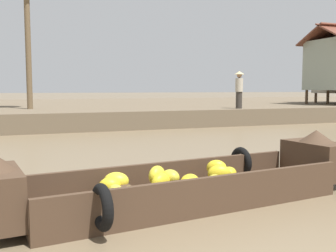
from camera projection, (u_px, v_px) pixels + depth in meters
ground_plane at (102, 150)px, 10.36m from camera, size 300.00×300.00×0.00m
riverbank_strip at (53, 110)px, 23.76m from camera, size 160.00×20.00×0.73m
banana_boat at (186, 182)px, 5.52m from camera, size 5.71×2.28×0.92m
vendor_person at (239, 88)px, 17.60m from camera, size 0.44×0.44×1.66m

